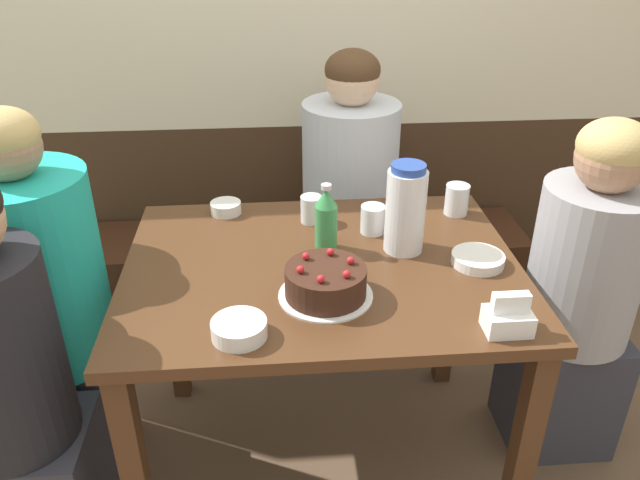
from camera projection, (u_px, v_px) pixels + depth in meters
The scene contains 18 objects.
ground_plane at pixel (322, 458), 2.14m from camera, with size 12.00×12.00×0.00m, color brown.
back_wall at pixel (300, 25), 2.46m from camera, with size 4.80×0.04×2.50m.
bench_seat at pixel (306, 277), 2.77m from camera, with size 1.88×0.38×0.43m.
dining_table at pixel (322, 297), 1.82m from camera, with size 1.12×0.85×0.78m.
birthday_cake at pixel (326, 282), 1.61m from camera, with size 0.25×0.25×0.11m.
water_pitcher at pixel (406, 209), 1.78m from camera, with size 0.12×0.12×0.27m.
soju_bottle at pixel (326, 219), 1.80m from camera, with size 0.07×0.07×0.21m.
napkin_holder at pixel (508, 317), 1.48m from camera, with size 0.11×0.08×0.11m.
bowl_soup_white at pixel (226, 208), 2.05m from camera, with size 0.10×0.10×0.04m.
bowl_rice_small at pixel (478, 259), 1.76m from camera, with size 0.15×0.15×0.03m.
bowl_side_dish at pixel (239, 329), 1.47m from camera, with size 0.13×0.13×0.04m.
glass_water_tall at pixel (311, 209), 1.98m from camera, with size 0.07×0.07×0.09m.
glass_tumbler_short at pixel (457, 199), 2.03m from camera, with size 0.08×0.08×0.10m.
glass_shot_small at pixel (373, 219), 1.92m from camera, with size 0.08×0.08×0.09m.
person_teal_shirt at pixel (578, 301), 1.98m from camera, with size 0.34×0.34×1.17m.
person_pale_blue_shirt at pixel (11, 399), 1.59m from camera, with size 0.34×0.31×1.19m.
person_grey_tee at pixel (349, 210), 2.46m from camera, with size 0.36×0.36×1.23m.
person_dark_striped at pixel (47, 310), 1.86m from camera, with size 0.38×0.38×1.23m.
Camera 1 is at (-0.13, -1.51, 1.69)m, focal length 35.00 mm.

